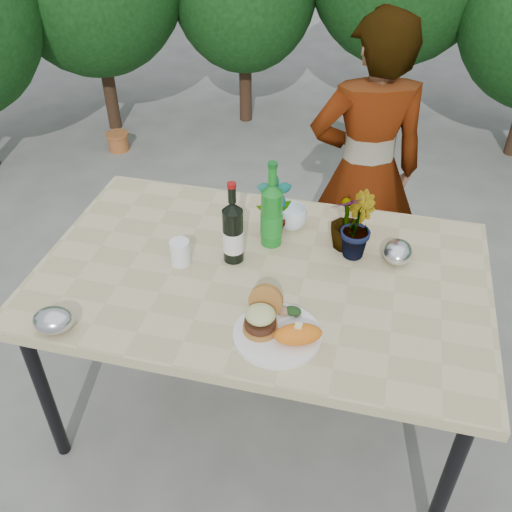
% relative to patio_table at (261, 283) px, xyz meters
% --- Properties ---
extents(ground, '(80.00, 80.00, 0.00)m').
position_rel_patio_table_xyz_m(ground, '(0.00, 0.00, -0.69)').
color(ground, '#63635E').
rests_on(ground, ground).
extents(patio_table, '(1.60, 1.00, 0.75)m').
position_rel_patio_table_xyz_m(patio_table, '(0.00, 0.00, 0.00)').
color(patio_table, '#C4B483').
rests_on(patio_table, ground).
extents(shrub_hedge, '(6.86, 5.17, 2.02)m').
position_rel_patio_table_xyz_m(shrub_hedge, '(0.47, 1.52, 0.44)').
color(shrub_hedge, '#382316').
rests_on(shrub_hedge, ground).
extents(dinner_plate, '(0.28, 0.28, 0.01)m').
position_rel_patio_table_xyz_m(dinner_plate, '(0.12, -0.30, 0.06)').
color(dinner_plate, white).
rests_on(dinner_plate, patio_table).
extents(burger_stack, '(0.11, 0.16, 0.11)m').
position_rel_patio_table_xyz_m(burger_stack, '(0.07, -0.28, 0.12)').
color(burger_stack, '#B7722D').
rests_on(burger_stack, dinner_plate).
extents(sweet_potato, '(0.17, 0.12, 0.06)m').
position_rel_patio_table_xyz_m(sweet_potato, '(0.19, -0.32, 0.10)').
color(sweet_potato, orange).
rests_on(sweet_potato, dinner_plate).
extents(grilled_veg, '(0.08, 0.05, 0.03)m').
position_rel_patio_table_xyz_m(grilled_veg, '(0.14, -0.21, 0.09)').
color(grilled_veg, olive).
rests_on(grilled_veg, dinner_plate).
extents(wine_bottle, '(0.08, 0.08, 0.32)m').
position_rel_patio_table_xyz_m(wine_bottle, '(-0.12, 0.05, 0.18)').
color(wine_bottle, black).
rests_on(wine_bottle, patio_table).
extents(sparkling_water, '(0.08, 0.08, 0.34)m').
position_rel_patio_table_xyz_m(sparkling_water, '(-0.00, 0.18, 0.18)').
color(sparkling_water, '#167C20').
rests_on(sparkling_water, patio_table).
extents(plastic_cup, '(0.07, 0.07, 0.09)m').
position_rel_patio_table_xyz_m(plastic_cup, '(-0.30, -0.02, 0.10)').
color(plastic_cup, white).
rests_on(plastic_cup, patio_table).
extents(seedling_left, '(0.16, 0.14, 0.25)m').
position_rel_patio_table_xyz_m(seedling_left, '(-0.00, 0.23, 0.18)').
color(seedling_left, '#236221').
rests_on(seedling_left, patio_table).
extents(seedling_mid, '(0.13, 0.15, 0.25)m').
position_rel_patio_table_xyz_m(seedling_mid, '(0.31, 0.19, 0.18)').
color(seedling_mid, '#235E20').
rests_on(seedling_mid, patio_table).
extents(seedling_right, '(0.18, 0.18, 0.23)m').
position_rel_patio_table_xyz_m(seedling_right, '(0.27, 0.22, 0.17)').
color(seedling_right, '#22591E').
rests_on(seedling_right, patio_table).
extents(blue_bowl, '(0.12, 0.12, 0.09)m').
position_rel_patio_table_xyz_m(blue_bowl, '(0.05, 0.29, 0.10)').
color(blue_bowl, white).
rests_on(blue_bowl, patio_table).
extents(foil_packet_left, '(0.14, 0.12, 0.08)m').
position_rel_patio_table_xyz_m(foil_packet_left, '(-0.57, -0.44, 0.10)').
color(foil_packet_left, silver).
rests_on(foil_packet_left, patio_table).
extents(foil_packet_right, '(0.11, 0.14, 0.08)m').
position_rel_patio_table_xyz_m(foil_packet_right, '(0.47, 0.18, 0.10)').
color(foil_packet_right, silver).
rests_on(foil_packet_right, patio_table).
extents(person, '(0.62, 0.50, 1.47)m').
position_rel_patio_table_xyz_m(person, '(0.29, 0.82, 0.04)').
color(person, '#A76B53').
rests_on(person, ground).
extents(terracotta_pot, '(0.17, 0.17, 0.14)m').
position_rel_patio_table_xyz_m(terracotta_pot, '(-1.60, 2.04, -0.62)').
color(terracotta_pot, '#B15E2D').
rests_on(terracotta_pot, ground).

